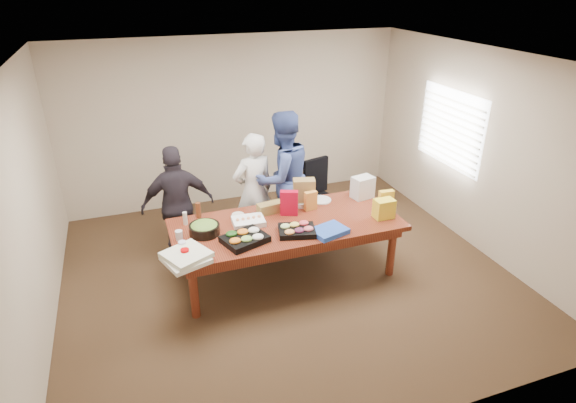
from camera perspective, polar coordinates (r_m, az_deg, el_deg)
name	(u,v)px	position (r m, az deg, el deg)	size (l,w,h in m)	color
floor	(287,274)	(6.22, -0.16, -8.72)	(5.50, 5.00, 0.02)	#47301E
ceiling	(286,58)	(5.20, -0.20, 16.86)	(5.50, 5.00, 0.02)	white
wall_back	(235,121)	(7.84, -6.38, 9.56)	(5.50, 0.04, 2.70)	beige
wall_front	(401,303)	(3.61, 13.48, -11.80)	(5.50, 0.04, 2.70)	beige
wall_left	(27,214)	(5.40, -28.87, -1.27)	(0.04, 5.00, 2.70)	beige
wall_right	(478,151)	(6.93, 21.91, 5.66)	(0.04, 5.00, 2.70)	beige
window_panel	(450,128)	(7.30, 18.92, 8.34)	(0.03, 1.40, 1.10)	white
window_blinds	(448,128)	(7.27, 18.67, 8.32)	(0.04, 1.36, 1.00)	beige
conference_table	(287,249)	(6.01, -0.16, -5.70)	(2.80, 1.20, 0.75)	#4C1C0F
office_chair	(320,197)	(7.07, 3.88, 0.49)	(0.51, 0.51, 1.01)	black
person_center	(254,191)	(6.49, -4.15, 1.22)	(0.60, 0.40, 1.65)	silver
person_right	(282,178)	(6.59, -0.70, 2.84)	(0.92, 0.72, 1.90)	#384A8A
person_left	(178,205)	(6.32, -13.10, -0.38)	(0.94, 0.39, 1.60)	black
veggie_tray	(245,239)	(5.43, -5.22, -4.52)	(0.48, 0.37, 0.07)	black
fruit_tray	(297,231)	(5.58, 1.07, -3.54)	(0.42, 0.33, 0.06)	black
sheet_cake	(248,221)	(5.80, -4.78, -2.40)	(0.38, 0.29, 0.07)	white
salad_bowl	(204,229)	(5.64, -10.02, -3.32)	(0.36, 0.36, 0.12)	black
chip_bag_blue	(329,231)	(5.60, 4.97, -3.55)	(0.40, 0.30, 0.06)	blue
chip_bag_red	(289,203)	(5.95, 0.13, -0.18)	(0.22, 0.09, 0.32)	#AD0520
chip_bag_yellow	(386,201)	(6.17, 11.68, 0.06)	(0.19, 0.08, 0.28)	yellow
chip_bag_orange	(311,201)	(6.10, 2.74, 0.10)	(0.16, 0.07, 0.25)	orange
mayo_jar	(292,200)	(6.23, 0.43, 0.20)	(0.10, 0.10, 0.15)	white
mustard_bottle	(284,199)	(6.23, -0.48, 0.30)	(0.06, 0.06, 0.17)	yellow
dressing_bottle	(198,210)	(6.01, -10.75, -1.03)	(0.06, 0.06, 0.20)	#5E2E16
ranch_bottle	(185,218)	(5.89, -12.28, -1.99)	(0.05, 0.05, 0.16)	beige
banana_bunch	(308,200)	(6.32, 2.37, 0.23)	(0.25, 0.15, 0.08)	gold
bread_loaf	(270,208)	(6.05, -2.15, -0.76)	(0.33, 0.14, 0.13)	olive
kraft_bag	(304,192)	(6.19, 1.93, 1.10)	(0.28, 0.16, 0.37)	olive
red_cup	(185,254)	(5.20, -12.27, -6.20)	(0.09, 0.09, 0.12)	#BA0002
clear_cup_a	(182,246)	(5.35, -12.59, -5.28)	(0.08, 0.08, 0.12)	white
clear_cup_b	(179,235)	(5.58, -12.97, -3.98)	(0.08, 0.08, 0.12)	silver
pizza_box_lower	(186,259)	(5.18, -12.19, -6.83)	(0.43, 0.43, 0.05)	white
pizza_box_upper	(186,255)	(5.17, -12.14, -6.26)	(0.43, 0.43, 0.05)	silver
plate_a	(321,200)	(6.40, 3.96, 0.19)	(0.28, 0.28, 0.02)	white
plate_b	(309,199)	(6.42, 2.52, 0.30)	(0.25, 0.25, 0.02)	white
dip_bowl_a	(301,204)	(6.22, 1.61, -0.35)	(0.15, 0.15, 0.06)	silver
dip_bowl_b	(238,216)	(5.94, -6.02, -1.78)	(0.15, 0.15, 0.06)	beige
grocery_bag_white	(363,187)	(6.50, 8.97, 1.70)	(0.28, 0.20, 0.30)	silver
grocery_bag_yellow	(384,209)	(6.02, 11.47, -0.84)	(0.24, 0.17, 0.24)	yellow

